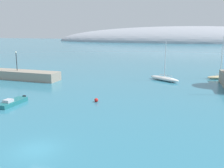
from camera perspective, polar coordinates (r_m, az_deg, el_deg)
The scene contains 8 objects.
water at distance 25.52m, azimuth -16.52°, elevation -13.89°, with size 600.00×600.00×0.00m, color teal.
breakwater_rocks at distance 63.31m, azimuth -21.59°, elevation 2.04°, with size 23.95×4.07×1.96m, color gray.
distant_ridge at distance 261.01m, azimuth 16.77°, elevation 8.98°, with size 267.40×81.68×29.70m, color #999EA8.
sailboat_white_mid_mooring at distance 57.42m, azimuth 11.59°, elevation 1.23°, with size 7.26×6.01×8.74m.
sailboat_sand_outer_mooring at distance 63.60m, azimuth 22.93°, elevation 1.51°, with size 6.39×3.85×9.58m.
motorboat_teal_alongside_breakwater at distance 41.08m, azimuth -21.40°, elevation -3.84°, with size 2.11×5.74×0.99m.
mooring_buoy_red at distance 39.71m, azimuth -3.53°, elevation -3.60°, with size 0.61×0.61×0.61m, color red.
harbor_lamp_post at distance 61.44m, azimuth -20.54°, elevation 5.27°, with size 0.36×0.36×4.31m.
Camera 1 is at (12.34, -19.51, 10.88)m, focal length 41.03 mm.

